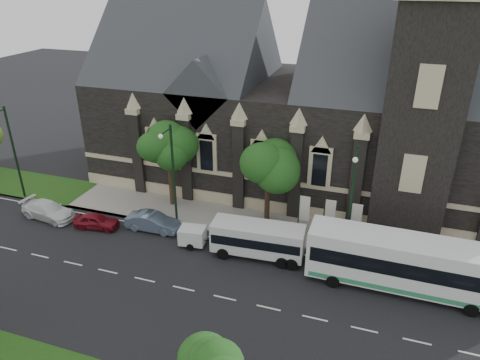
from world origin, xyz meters
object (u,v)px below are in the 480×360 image
at_px(banner_flag_center, 328,215).
at_px(sedan, 153,222).
at_px(box_trailer, 193,235).
at_px(car_far_red, 96,221).
at_px(street_lamp_mid, 172,172).
at_px(tour_coach, 409,264).
at_px(banner_flag_right, 354,219).
at_px(shuttle_bus, 258,238).
at_px(car_far_white, 48,210).
at_px(tree_walk_right, 272,158).
at_px(banner_flag_left, 302,211).
at_px(street_lamp_far, 12,149).
at_px(tree_walk_left, 172,146).
at_px(street_lamp_near, 351,198).

xyz_separation_m(banner_flag_center, sedan, (-13.90, -2.91, -1.63)).
bearing_deg(box_trailer, car_far_red, 174.01).
bearing_deg(street_lamp_mid, tour_coach, -7.34).
bearing_deg(tour_coach, banner_flag_right, 133.56).
distance_m(shuttle_bus, sedan, 9.39).
bearing_deg(tour_coach, street_lamp_mid, 173.19).
xyz_separation_m(box_trailer, car_far_white, (-13.66, -0.10, -0.13)).
bearing_deg(tree_walk_right, car_far_red, -156.65).
bearing_deg(sedan, banner_flag_left, -77.94).
relative_size(banner_flag_center, tour_coach, 0.30).
bearing_deg(banner_flag_right, street_lamp_mid, -172.40).
relative_size(street_lamp_mid, tour_coach, 0.68).
bearing_deg(street_lamp_far, car_far_white, -24.02).
height_order(banner_flag_center, tour_coach, banner_flag_center).
bearing_deg(sedan, car_far_white, 95.01).
height_order(banner_flag_center, shuttle_bus, banner_flag_center).
relative_size(tree_walk_right, car_far_red, 2.06).
relative_size(tree_walk_left, street_lamp_near, 0.85).
bearing_deg(street_lamp_mid, banner_flag_right, 7.60).
distance_m(tree_walk_left, tour_coach, 21.24).
relative_size(tree_walk_left, sedan, 1.68).
height_order(tree_walk_left, banner_flag_center, tree_walk_left).
relative_size(tree_walk_left, banner_flag_center, 1.91).
height_order(street_lamp_mid, car_far_red, street_lamp_mid).
xyz_separation_m(tree_walk_right, sedan, (-8.82, -4.62, -5.07)).
height_order(tree_walk_right, shuttle_bus, tree_walk_right).
distance_m(street_lamp_near, car_far_white, 25.68).
xyz_separation_m(banner_flag_center, box_trailer, (-9.84, -3.94, -1.51)).
bearing_deg(shuttle_bus, street_lamp_near, 12.17).
bearing_deg(banner_flag_right, tree_walk_left, 173.96).
distance_m(tree_walk_right, street_lamp_far, 23.50).
xyz_separation_m(tree_walk_left, banner_flag_right, (16.08, -1.70, -3.35)).
distance_m(street_lamp_mid, banner_flag_center, 12.73).
bearing_deg(shuttle_bus, banner_flag_left, 51.43).
relative_size(tree_walk_right, tour_coach, 0.59).
distance_m(tree_walk_right, tour_coach, 13.10).
xyz_separation_m(tree_walk_right, box_trailer, (-4.76, -5.65, -4.95)).
bearing_deg(street_lamp_mid, street_lamp_far, 180.00).
xyz_separation_m(street_lamp_mid, banner_flag_right, (14.29, 1.91, -2.73)).
xyz_separation_m(tour_coach, shuttle_bus, (-10.55, 0.57, -0.55)).
height_order(street_lamp_far, car_far_white, street_lamp_far).
distance_m(tour_coach, sedan, 19.96).
height_order(street_lamp_mid, banner_flag_center, street_lamp_mid).
bearing_deg(tour_coach, street_lamp_near, 151.64).
height_order(banner_flag_center, sedan, banner_flag_center).
bearing_deg(banner_flag_left, street_lamp_mid, -169.50).
height_order(tree_walk_left, shuttle_bus, tree_walk_left).
xyz_separation_m(tree_walk_left, street_lamp_mid, (1.80, -3.61, -0.62)).
bearing_deg(car_far_white, street_lamp_far, 72.70).
bearing_deg(street_lamp_near, tree_walk_right, 151.94).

